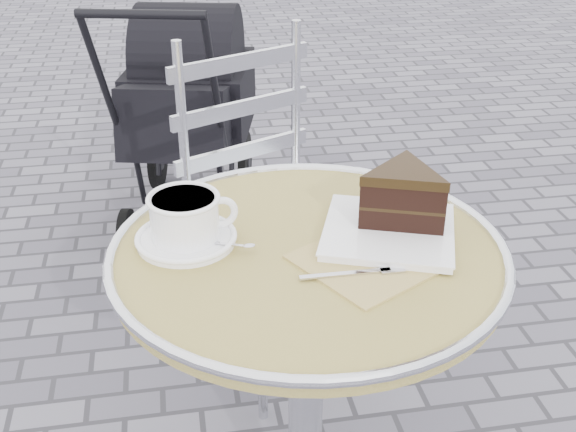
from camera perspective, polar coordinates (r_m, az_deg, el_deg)
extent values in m
cylinder|color=silver|center=(1.51, 1.40, -14.57)|extent=(0.07, 0.07, 0.67)
cylinder|color=tan|center=(1.30, 1.58, -3.21)|extent=(0.70, 0.70, 0.03)
torus|color=silver|center=(1.29, 1.59, -2.64)|extent=(0.72, 0.72, 0.02)
cylinder|color=white|center=(1.32, -8.04, -1.86)|extent=(0.18, 0.18, 0.01)
cylinder|color=white|center=(1.30, -8.17, -0.12)|extent=(0.14, 0.14, 0.08)
torus|color=white|center=(1.31, -5.29, 0.28)|extent=(0.06, 0.02, 0.06)
cylinder|color=beige|center=(1.28, -8.28, 1.27)|extent=(0.11, 0.11, 0.01)
cube|color=tan|center=(1.26, 6.23, -3.57)|extent=(0.28, 0.28, 0.00)
cube|color=white|center=(1.33, 7.94, -1.29)|extent=(0.30, 0.30, 0.01)
cylinder|color=silver|center=(1.85, -2.09, -10.25)|extent=(0.03, 0.03, 0.47)
cylinder|color=silver|center=(2.03, 6.48, -6.57)|extent=(0.03, 0.03, 0.47)
cylinder|color=silver|center=(2.11, -7.43, -5.17)|extent=(0.03, 0.03, 0.47)
cylinder|color=silver|center=(2.26, 0.57, -2.33)|extent=(0.03, 0.03, 0.47)
cube|color=silver|center=(1.93, -0.66, 0.20)|extent=(0.56, 0.56, 0.02)
cube|color=black|center=(2.78, -8.18, 7.88)|extent=(0.51, 0.67, 0.36)
cylinder|color=black|center=(2.18, -11.57, 15.36)|extent=(0.38, 0.12, 0.03)
cylinder|color=black|center=(2.73, -12.66, -1.11)|extent=(0.07, 0.17, 0.16)
cylinder|color=black|center=(2.65, -4.74, -1.39)|extent=(0.07, 0.17, 0.16)
cylinder|color=black|center=(3.18, -10.25, 4.42)|extent=(0.09, 0.25, 0.25)
cylinder|color=black|center=(3.11, -3.42, 4.31)|extent=(0.09, 0.25, 0.25)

